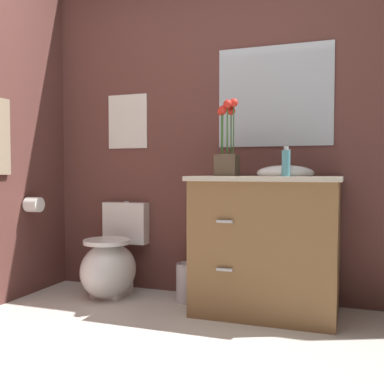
% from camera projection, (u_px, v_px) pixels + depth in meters
% --- Properties ---
extents(wall_back, '(4.23, 0.05, 2.50)m').
position_uv_depth(wall_back, '(248.00, 126.00, 3.24)').
color(wall_back, brown).
rests_on(wall_back, ground_plane).
extents(toilet, '(0.38, 0.59, 0.69)m').
position_uv_depth(toilet, '(112.00, 263.00, 3.33)').
color(toilet, white).
rests_on(toilet, ground_plane).
extents(vanity_cabinet, '(0.94, 0.56, 1.07)m').
position_uv_depth(vanity_cabinet, '(266.00, 243.00, 2.91)').
color(vanity_cabinet, brown).
rests_on(vanity_cabinet, ground_plane).
extents(flower_vase, '(0.14, 0.14, 0.50)m').
position_uv_depth(flower_vase, '(227.00, 149.00, 2.92)').
color(flower_vase, '#4C3D2D').
rests_on(flower_vase, vanity_cabinet).
extents(soap_bottle, '(0.05, 0.05, 0.18)m').
position_uv_depth(soap_bottle, '(286.00, 163.00, 2.70)').
color(soap_bottle, teal).
rests_on(soap_bottle, vanity_cabinet).
extents(trash_bin, '(0.18, 0.18, 0.27)m').
position_uv_depth(trash_bin, '(189.00, 282.00, 3.19)').
color(trash_bin, '#B7B7BC').
rests_on(trash_bin, ground_plane).
extents(wall_poster, '(0.33, 0.01, 0.42)m').
position_uv_depth(wall_poster, '(128.00, 122.00, 3.53)').
color(wall_poster, silver).
extents(wall_mirror, '(0.80, 0.01, 0.70)m').
position_uv_depth(wall_mirror, '(274.00, 96.00, 3.14)').
color(wall_mirror, '#B2BCC6').
extents(toilet_paper_roll, '(0.11, 0.11, 0.11)m').
position_uv_depth(toilet_paper_roll, '(34.00, 205.00, 3.31)').
color(toilet_paper_roll, white).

